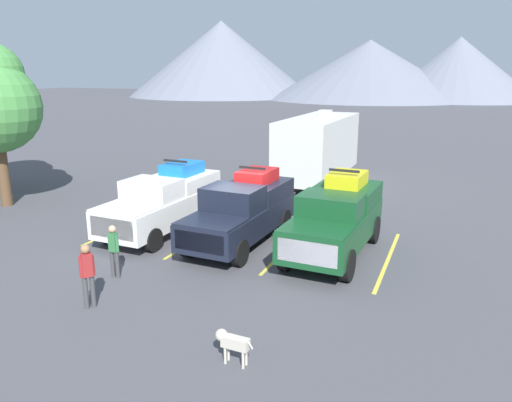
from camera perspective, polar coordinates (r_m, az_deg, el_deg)
name	(u,v)px	position (r m, az deg, el deg)	size (l,w,h in m)	color
ground_plane	(241,243)	(17.42, -1.78, -4.93)	(240.00, 240.00, 0.00)	#47474C
pickup_truck_a	(165,200)	(18.83, -10.54, 0.07)	(2.36, 5.62, 2.57)	white
pickup_truck_b	(243,210)	(17.30, -1.57, -0.99)	(2.32, 5.54, 2.56)	black
pickup_truck_c	(336,217)	(16.38, 9.25, -1.87)	(2.37, 5.43, 2.70)	#144723
lot_stripe_a	(130,224)	(20.22, -14.40, -2.56)	(0.12, 5.50, 0.01)	gold
lot_stripe_b	(204,234)	(18.47, -6.00, -3.82)	(0.12, 5.50, 0.01)	gold
lot_stripe_c	(290,246)	(17.21, 3.90, -5.19)	(0.12, 5.50, 0.01)	gold
lot_stripe_d	(388,259)	(16.54, 15.02, -6.55)	(0.12, 5.50, 0.01)	gold
camper_trailer_a	(318,146)	(26.38, 7.22, 6.31)	(2.74, 8.74, 3.82)	silver
person_a	(87,272)	(13.26, -18.93, -7.75)	(0.31, 0.32, 1.71)	#3F3F42
person_b	(114,248)	(14.95, -16.15, -5.21)	(0.35, 0.22, 1.60)	#3F3F42
dog	(231,341)	(10.57, -2.93, -15.92)	(0.86, 0.27, 0.72)	beige
mountain_ridge	(364,63)	(107.97, 12.33, 15.37)	(131.01, 43.13, 16.76)	slate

